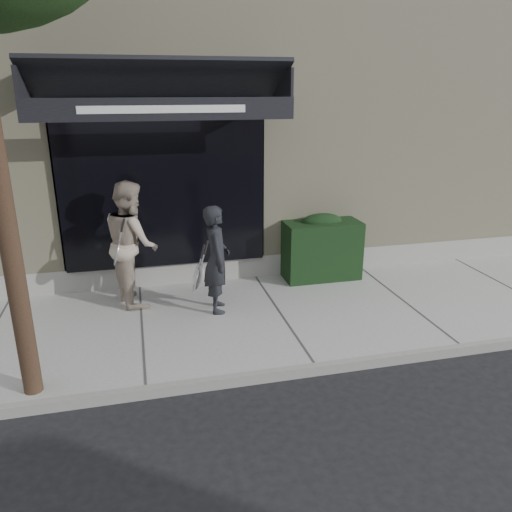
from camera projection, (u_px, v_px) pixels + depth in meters
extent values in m
plane|color=black|center=(279.00, 319.00, 7.44)|extent=(80.00, 80.00, 0.00)
cube|color=gray|center=(280.00, 316.00, 7.43)|extent=(20.00, 3.00, 0.12)
cube|color=gray|center=(316.00, 369.00, 6.00)|extent=(20.00, 0.10, 0.14)
cube|color=#C4BB96|center=(219.00, 112.00, 11.16)|extent=(14.00, 7.00, 5.50)
cube|color=gray|center=(253.00, 266.00, 8.93)|extent=(14.02, 0.42, 0.50)
cube|color=black|center=(164.00, 185.00, 7.95)|extent=(3.20, 0.30, 2.60)
cube|color=gray|center=(59.00, 188.00, 7.73)|extent=(0.08, 0.40, 2.60)
cube|color=gray|center=(259.00, 180.00, 8.45)|extent=(0.08, 0.40, 2.60)
cube|color=gray|center=(158.00, 97.00, 7.66)|extent=(3.36, 0.40, 0.12)
cube|color=black|center=(160.00, 79.00, 6.94)|extent=(3.60, 1.03, 0.55)
cube|color=black|center=(164.00, 109.00, 6.60)|extent=(3.60, 0.05, 0.30)
cube|color=white|center=(164.00, 109.00, 6.57)|extent=(2.20, 0.01, 0.10)
cube|color=black|center=(23.00, 84.00, 6.56)|extent=(0.04, 1.00, 0.45)
cube|color=black|center=(282.00, 85.00, 7.36)|extent=(0.04, 1.00, 0.45)
cube|color=black|center=(321.00, 249.00, 8.64)|extent=(1.30, 0.70, 1.00)
ellipsoid|color=black|center=(322.00, 221.00, 8.48)|extent=(0.71, 0.38, 0.27)
cylinder|color=black|center=(0.00, 185.00, 4.76)|extent=(0.20, 0.20, 4.80)
imported|color=black|center=(217.00, 259.00, 7.24)|extent=(0.43, 0.61, 1.60)
torus|color=silver|center=(198.00, 276.00, 6.86)|extent=(0.17, 0.32, 0.30)
cylinder|color=silver|center=(198.00, 276.00, 6.86)|extent=(0.14, 0.28, 0.26)
cylinder|color=silver|center=(198.00, 276.00, 6.86)|extent=(0.18, 0.06, 0.07)
cylinder|color=black|center=(198.00, 276.00, 6.86)|extent=(0.20, 0.07, 0.09)
torus|color=silver|center=(196.00, 280.00, 6.91)|extent=(0.15, 0.32, 0.30)
cylinder|color=silver|center=(196.00, 280.00, 6.91)|extent=(0.11, 0.28, 0.26)
cylinder|color=silver|center=(196.00, 280.00, 6.91)|extent=(0.18, 0.05, 0.06)
cylinder|color=black|center=(196.00, 280.00, 6.91)|extent=(0.20, 0.06, 0.08)
imported|color=#AF9D8C|center=(132.00, 243.00, 7.51)|extent=(0.91, 1.06, 1.89)
torus|color=silver|center=(117.00, 253.00, 7.18)|extent=(0.11, 0.30, 0.30)
cylinder|color=silver|center=(117.00, 253.00, 7.18)|extent=(0.08, 0.27, 0.26)
cylinder|color=silver|center=(117.00, 253.00, 7.18)|extent=(0.18, 0.02, 0.07)
cylinder|color=black|center=(117.00, 253.00, 7.18)|extent=(0.20, 0.03, 0.09)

